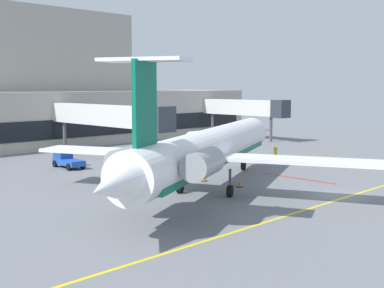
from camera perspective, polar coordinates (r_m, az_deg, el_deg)
ground at (r=40.32m, az=15.94°, el=-5.73°), size 120.00×120.00×0.11m
terminal_building at (r=75.29m, az=-18.52°, el=4.91°), size 78.31×16.16×19.47m
jet_bridge_west at (r=58.69m, az=-9.27°, el=3.12°), size 2.40×21.33×6.30m
jet_bridge_east at (r=79.95m, az=6.19°, el=4.05°), size 2.40×16.22×6.30m
regional_jet at (r=39.36m, az=1.84°, el=-0.62°), size 32.89×26.83×9.88m
baggage_tug at (r=53.92m, az=-2.34°, el=-1.34°), size 4.04×3.20×2.08m
pushback_tractor at (r=53.67m, az=-13.95°, el=-1.59°), size 2.05×4.27×2.03m
fuel_tank at (r=70.35m, az=1.35°, el=0.77°), size 6.92×2.00×2.24m
marshaller at (r=56.27m, az=9.40°, el=-1.07°), size 0.34×0.82×1.93m
safety_cone_alpha at (r=44.66m, az=1.37°, el=-3.90°), size 0.47×0.47×0.55m
safety_cone_bravo at (r=42.32m, az=5.36°, el=-4.51°), size 0.47×0.47×0.55m
safety_cone_charlie at (r=42.84m, az=-8.59°, el=-4.42°), size 0.47×0.47×0.55m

